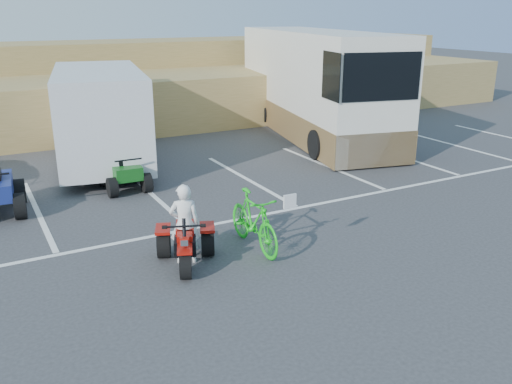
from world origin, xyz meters
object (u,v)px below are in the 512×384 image
red_trike_atv (186,265)px  green_dirt_bike (254,221)px  quad_atv_green (126,189)px  rider (185,224)px  cargo_trailer (101,114)px  rv_motorhome (313,91)px

red_trike_atv → green_dirt_bike: (1.43, 0.07, 0.56)m
red_trike_atv → quad_atv_green: size_ratio=1.00×
rider → cargo_trailer: size_ratio=0.24×
green_dirt_bike → rv_motorhome: size_ratio=0.18×
cargo_trailer → green_dirt_bike: bearing=-71.2°
green_dirt_bike → quad_atv_green: bearing=104.9°
rider → quad_atv_green: size_ratio=1.04×
red_trike_atv → cargo_trailer: 7.78m
rv_motorhome → quad_atv_green: bearing=-144.5°
rider → cargo_trailer: 7.53m
cargo_trailer → rider: bearing=-81.6°
cargo_trailer → red_trike_atv: bearing=-82.0°
cargo_trailer → quad_atv_green: 3.14m
quad_atv_green → red_trike_atv: bearing=-91.8°
green_dirt_bike → rv_motorhome: bearing=50.9°
quad_atv_green → cargo_trailer: bearing=88.1°
rv_motorhome → red_trike_atv: bearing=-122.4°
red_trike_atv → cargo_trailer: (0.39, 7.63, 1.50)m
rv_motorhome → quad_atv_green: size_ratio=7.32×
quad_atv_green → green_dirt_bike: bearing=-75.1°
rv_motorhome → quad_atv_green: 8.86m
red_trike_atv → quad_atv_green: same height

